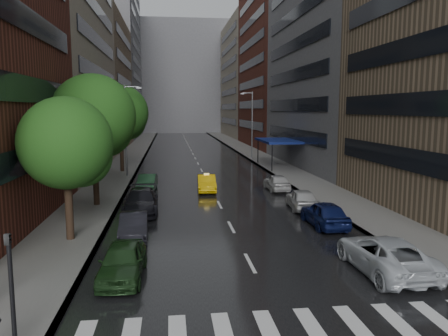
% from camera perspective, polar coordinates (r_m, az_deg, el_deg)
% --- Properties ---
extents(ground, '(220.00, 220.00, 0.00)m').
position_cam_1_polar(ground, '(16.19, 6.09, -17.06)').
color(ground, gray).
rests_on(ground, ground).
extents(road, '(14.00, 140.00, 0.01)m').
position_cam_1_polar(road, '(64.75, -3.98, 1.67)').
color(road, black).
rests_on(road, ground).
extents(sidewalk_left, '(4.00, 140.00, 0.15)m').
position_cam_1_polar(sidewalk_left, '(64.89, -11.94, 1.60)').
color(sidewalk_left, gray).
rests_on(sidewalk_left, ground).
extents(sidewalk_right, '(4.00, 140.00, 0.15)m').
position_cam_1_polar(sidewalk_right, '(65.83, 3.87, 1.83)').
color(sidewalk_right, gray).
rests_on(sidewalk_right, ground).
extents(crosswalk, '(13.15, 2.80, 0.01)m').
position_cam_1_polar(crosswalk, '(14.49, 8.82, -20.18)').
color(crosswalk, silver).
rests_on(crosswalk, ground).
extents(buildings_left, '(8.00, 108.00, 38.00)m').
position_cam_1_polar(buildings_left, '(74.58, -16.46, 14.48)').
color(buildings_left, maroon).
rests_on(buildings_left, ground).
extents(buildings_right, '(8.05, 109.10, 36.00)m').
position_cam_1_polar(buildings_right, '(73.82, 7.68, 14.04)').
color(buildings_right, '#937A5B').
rests_on(buildings_right, ground).
extents(building_far, '(40.00, 14.00, 32.00)m').
position_cam_1_polar(building_far, '(132.67, -5.67, 11.63)').
color(building_far, slate).
rests_on(building_far, ground).
extents(tree_near, '(4.65, 4.65, 7.42)m').
position_cam_1_polar(tree_near, '(23.22, -19.94, 3.04)').
color(tree_near, '#382619').
rests_on(tree_near, ground).
extents(tree_mid, '(5.75, 5.75, 9.17)m').
position_cam_1_polar(tree_mid, '(31.23, -16.69, 6.47)').
color(tree_mid, '#382619').
rests_on(tree_mid, ground).
extents(tree_far, '(5.86, 5.86, 9.33)m').
position_cam_1_polar(tree_far, '(47.83, -13.36, 7.03)').
color(tree_far, '#382619').
rests_on(tree_far, ground).
extents(taxi, '(1.60, 4.20, 1.37)m').
position_cam_1_polar(taxi, '(36.18, -2.29, -2.00)').
color(taxi, '#DCAB0B').
rests_on(taxi, ground).
extents(parked_cars_left, '(2.25, 23.56, 1.56)m').
position_cam_1_polar(parked_cars_left, '(27.08, -11.10, -5.34)').
color(parked_cars_left, '#1D3B1B').
rests_on(parked_cars_left, ground).
extents(parked_cars_right, '(2.62, 23.52, 1.52)m').
position_cam_1_polar(parked_cars_right, '(26.10, 12.99, -5.86)').
color(parked_cars_right, silver).
rests_on(parked_cars_right, ground).
extents(traffic_light, '(0.18, 0.15, 3.45)m').
position_cam_1_polar(traffic_light, '(13.01, -26.03, -13.52)').
color(traffic_light, black).
rests_on(traffic_light, sidewalk_left).
extents(street_lamp_left, '(1.74, 0.22, 9.00)m').
position_cam_1_polar(street_lamp_left, '(44.55, -12.62, 5.08)').
color(street_lamp_left, gray).
rests_on(street_lamp_left, sidewalk_left).
extents(street_lamp_right, '(1.74, 0.22, 9.00)m').
position_cam_1_polar(street_lamp_right, '(60.37, 3.61, 5.88)').
color(street_lamp_right, gray).
rests_on(street_lamp_right, sidewalk_right).
extents(awning, '(4.00, 8.00, 3.12)m').
position_cam_1_polar(awning, '(50.97, 7.07, 3.54)').
color(awning, navy).
rests_on(awning, sidewalk_right).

